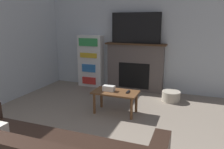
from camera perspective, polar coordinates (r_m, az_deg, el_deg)
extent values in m
cube|color=silver|center=(5.51, 6.54, 9.95)|extent=(5.66, 0.06, 2.70)
cube|color=#605651|center=(5.48, 6.03, 1.74)|extent=(1.40, 0.22, 1.15)
cube|color=black|center=(5.41, 5.68, -0.34)|extent=(0.77, 0.01, 0.63)
cube|color=#4C331E|center=(5.37, 6.14, 7.92)|extent=(1.50, 0.28, 0.04)
cube|color=black|center=(5.34, 6.24, 11.99)|extent=(1.20, 0.03, 0.72)
cube|color=black|center=(5.33, 6.20, 11.99)|extent=(1.16, 0.01, 0.69)
cube|color=brown|center=(4.10, 0.91, -4.66)|extent=(0.84, 0.46, 0.03)
cylinder|color=brown|center=(4.15, -4.65, -7.56)|extent=(0.05, 0.05, 0.40)
cylinder|color=brown|center=(3.92, 5.10, -8.91)|extent=(0.05, 0.05, 0.40)
cylinder|color=brown|center=(4.44, -2.78, -6.10)|extent=(0.05, 0.05, 0.40)
cylinder|color=brown|center=(4.22, 6.35, -7.24)|extent=(0.05, 0.05, 0.40)
cube|color=white|center=(4.11, -0.83, -3.62)|extent=(0.22, 0.12, 0.10)
cube|color=black|center=(4.04, 4.19, -4.55)|extent=(0.04, 0.15, 0.02)
cube|color=white|center=(5.85, -5.53, 3.55)|extent=(0.66, 0.26, 1.35)
cube|color=red|center=(5.84, -6.04, -1.60)|extent=(0.38, 0.03, 0.18)
cube|color=#2D70B7|center=(5.76, -6.12, 1.65)|extent=(0.38, 0.03, 0.20)
cube|color=gold|center=(5.70, -6.21, 4.98)|extent=(0.47, 0.03, 0.12)
cube|color=green|center=(5.66, -6.30, 8.38)|extent=(0.52, 0.03, 0.20)
cylinder|color=#BCB29E|center=(4.96, 15.16, -5.49)|extent=(0.39, 0.39, 0.22)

